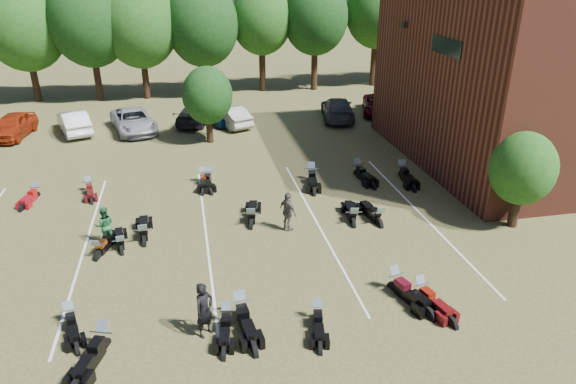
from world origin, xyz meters
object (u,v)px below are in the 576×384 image
object	(u,v)px
motorcycle_0	(72,324)
motorcycle_3	(241,317)
car_4	(219,114)
person_grey	(288,211)
person_black	(204,310)
car_0	(13,126)
motorcycle_14	(90,192)
person_green	(105,225)

from	to	relation	value
motorcycle_0	motorcycle_3	distance (m)	5.52
car_4	person_grey	size ratio (longest dim) A/B	2.20
motorcycle_0	person_black	bearing A→B (deg)	-34.17
motorcycle_0	car_0	bearing A→B (deg)	92.50
car_0	motorcycle_14	size ratio (longest dim) A/B	2.30
person_green	motorcycle_3	xyz separation A→B (m)	(4.93, -6.08, -0.83)
person_green	person_grey	xyz separation A→B (m)	(7.70, -0.41, 0.07)
motorcycle_0	motorcycle_3	size ratio (longest dim) A/B	0.83
car_0	person_black	bearing A→B (deg)	-55.45
motorcycle_0	motorcycle_14	size ratio (longest dim) A/B	0.99
car_4	person_black	distance (m)	23.61
person_black	person_green	distance (m)	7.69
car_0	motorcycle_3	distance (m)	25.61
person_green	person_grey	size ratio (longest dim) A/B	0.92
person_black	person_grey	world-z (taller)	person_black
person_black	person_grey	xyz separation A→B (m)	(3.95, 6.30, -0.04)
person_black	person_green	world-z (taller)	person_black
person_grey	person_black	bearing A→B (deg)	120.32
car_0	car_4	xyz separation A→B (m)	(13.79, 0.62, -0.12)
car_4	person_green	xyz separation A→B (m)	(-6.05, -16.78, 0.16)
motorcycle_14	car_0	bearing A→B (deg)	109.66
motorcycle_0	motorcycle_3	world-z (taller)	motorcycle_3
motorcycle_3	motorcycle_14	xyz separation A→B (m)	(-6.41, 11.75, 0.00)
motorcycle_0	motorcycle_14	xyz separation A→B (m)	(-0.94, 10.98, 0.00)
car_0	motorcycle_0	world-z (taller)	car_0
car_4	motorcycle_3	size ratio (longest dim) A/B	1.63
person_grey	motorcycle_3	size ratio (longest dim) A/B	0.74
person_green	motorcycle_0	bearing A→B (deg)	74.96
person_green	motorcycle_3	bearing A→B (deg)	119.78
person_black	car_0	bearing A→B (deg)	75.84
person_grey	motorcycle_3	distance (m)	6.37
motorcycle_14	person_black	bearing A→B (deg)	-78.24
motorcycle_14	person_green	bearing A→B (deg)	-86.50
car_0	motorcycle_0	size ratio (longest dim) A/B	2.32
car_4	motorcycle_0	world-z (taller)	car_4
person_black	person_green	size ratio (longest dim) A/B	1.13
car_4	person_green	bearing A→B (deg)	-127.25
car_0	motorcycle_14	world-z (taller)	car_0
motorcycle_3	motorcycle_14	world-z (taller)	motorcycle_3
car_4	person_grey	distance (m)	17.28
person_black	person_green	bearing A→B (deg)	78.36
person_grey	motorcycle_0	xyz separation A→B (m)	(-8.24, -4.90, -0.90)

